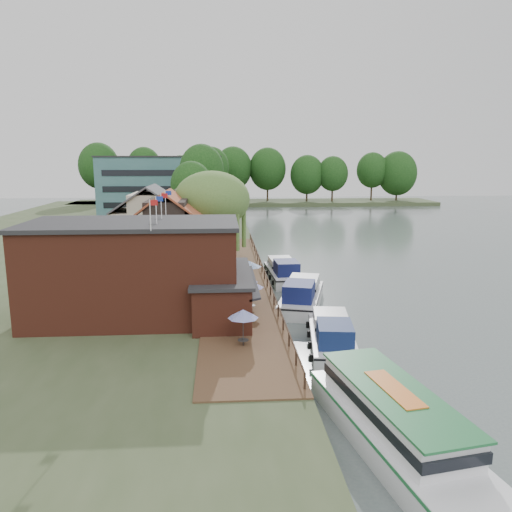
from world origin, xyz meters
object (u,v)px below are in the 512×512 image
object	(u,v)px
umbrella_3	(241,282)
pub	(161,269)
cottage_a	(168,232)
umbrella_2	(245,290)
willow	(212,217)
tour_boat	(400,424)
umbrella_0	(243,328)
hotel_block	(162,185)
cruiser_2	(283,269)
umbrella_1	(251,295)
cottage_c	(189,213)
cottage_b	(152,221)
swan	(346,399)
cruiser_0	(332,332)
cruiser_1	(302,292)
umbrella_4	(249,273)

from	to	relation	value
umbrella_3	pub	bearing A→B (deg)	-139.99
cottage_a	umbrella_2	size ratio (longest dim) A/B	3.62
willow	tour_boat	size ratio (longest dim) A/B	0.81
pub	umbrella_0	distance (m)	9.18
hotel_block	cruiser_2	xyz separation A→B (m)	(19.01, -56.42, -5.90)
pub	umbrella_1	bearing A→B (deg)	6.47
pub	cottage_c	xyz separation A→B (m)	(0.00, 34.00, 0.60)
cottage_b	cruiser_2	xyz separation A→B (m)	(15.01, -10.42, -4.00)
pub	cottage_a	distance (m)	15.05
willow	tour_boat	world-z (taller)	willow
cottage_a	cottage_c	xyz separation A→B (m)	(1.00, 19.00, 0.00)
umbrella_2	swan	bearing A→B (deg)	-72.93
pub	umbrella_2	distance (m)	7.26
cruiser_0	cottage_c	bearing A→B (deg)	114.91
umbrella_0	swan	size ratio (longest dim) A/B	5.40
pub	cruiser_1	xyz separation A→B (m)	(11.44, 5.09, -3.33)
pub	cottage_a	size ratio (longest dim) A/B	2.33
cottage_b	tour_boat	distance (m)	45.39
umbrella_1	cruiser_1	world-z (taller)	umbrella_1
umbrella_4	cruiser_1	world-z (taller)	umbrella_4
cottage_a	umbrella_2	world-z (taller)	cottage_a
hotel_block	cottage_a	bearing A→B (deg)	-82.87
cottage_a	umbrella_3	size ratio (longest dim) A/B	3.62
umbrella_2	cruiser_2	bearing A→B (deg)	69.11
pub	swan	bearing A→B (deg)	-48.70
willow	swan	bearing A→B (deg)	-76.99
cottage_c	cruiser_0	distance (m)	40.89
umbrella_1	hotel_block	bearing A→B (deg)	101.86
cruiser_1	umbrella_2	bearing A→B (deg)	-137.35
cruiser_0	umbrella_1	bearing A→B (deg)	140.33
cottage_a	swan	size ratio (longest dim) A/B	19.55
cottage_b	cottage_c	size ratio (longest dim) A/B	1.13
umbrella_4	cruiser_1	distance (m)	5.56
cruiser_2	hotel_block	bearing A→B (deg)	105.92
cruiser_1	cruiser_2	bearing A→B (deg)	108.19
umbrella_3	swan	bearing A→B (deg)	-74.57
tour_boat	cruiser_0	bearing A→B (deg)	80.95
willow	swan	world-z (taller)	willow
pub	umbrella_4	distance (m)	11.12
umbrella_0	tour_boat	bearing A→B (deg)	-58.84
willow	cruiser_1	size ratio (longest dim) A/B	0.97
hotel_block	umbrella_3	xyz separation A→B (m)	(14.13, -65.85, -4.86)
willow	umbrella_4	distance (m)	12.83
pub	cottage_a	bearing A→B (deg)	93.81
cottage_a	willow	xyz separation A→B (m)	(4.50, 5.00, 0.96)
cruiser_0	cruiser_2	size ratio (longest dim) A/B	0.97
cruiser_0	umbrella_3	bearing A→B (deg)	127.85
hotel_block	umbrella_3	world-z (taller)	hotel_block
umbrella_2	cruiser_1	distance (m)	5.75
umbrella_2	tour_boat	xyz separation A→B (m)	(5.78, -19.74, -0.88)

